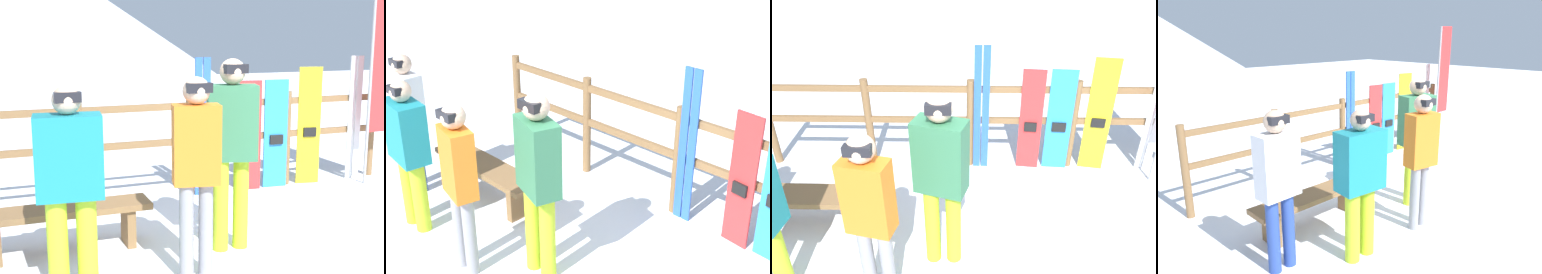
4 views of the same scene
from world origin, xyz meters
The scene contains 8 objects.
fence centered at (0.00, 1.76, 0.72)m, with size 5.44×0.10×1.22m.
bench centered at (-1.68, 0.49, 0.33)m, with size 1.55×0.36×0.43m.
person_plaid_green centered at (-0.24, 0.05, 1.01)m, with size 0.49×0.36×1.74m.
person_teal centered at (-1.72, -0.37, 0.91)m, with size 0.51×0.31×1.59m.
person_white centered at (-2.43, 0.03, 0.95)m, with size 0.40×0.23×1.63m.
person_orange centered at (-0.76, -0.41, 0.96)m, with size 0.40×0.27×1.63m.
ski_pair_blue centered at (0.14, 1.70, 0.84)m, with size 0.19×0.02×1.67m.
snowboard_red centered at (0.77, 1.70, 0.69)m, with size 0.29×0.08×1.38m.
Camera 2 is at (2.82, -2.52, 3.16)m, focal length 50.00 mm.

